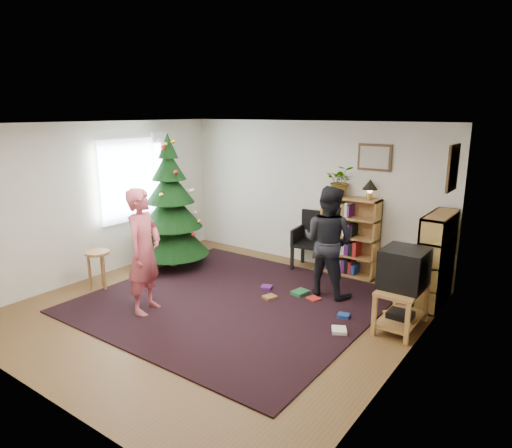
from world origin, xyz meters
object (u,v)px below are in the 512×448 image
Objects in this scene: picture_back at (375,157)px; christmas_tree at (171,213)px; tv_stand at (401,304)px; person_by_chair at (328,242)px; armchair at (314,238)px; person_standing at (144,252)px; bookshelf_back at (350,236)px; bookshelf_right at (436,258)px; potted_plant at (341,181)px; stool at (98,260)px; crt_tv at (404,268)px; picture_right at (453,168)px; table_lamp at (370,186)px.

christmas_tree is at bearing -151.66° from picture_back.
tv_stand is 0.51× the size of person_by_chair.
person_standing is (-0.96, -2.92, 0.32)m from armchair.
bookshelf_right is at bearing -15.18° from bookshelf_back.
potted_plant reaches higher than tv_stand.
christmas_tree is 3.03m from bookshelf_back.
stool is (-0.16, -1.39, -0.50)m from christmas_tree.
stool is (-2.81, -2.84, -0.20)m from bookshelf_back.
person_by_chair reaches higher than bookshelf_back.
person_standing is at bearing -118.45° from bookshelf_back.
picture_right is at bearing 73.13° from crt_tv.
crt_tv is at bearing 180.00° from tv_stand.
table_lamp is at bearing 0.00° from bookshelf_back.
bookshelf_right reaches higher than stool.
christmas_tree is at bearing 9.91° from person_by_chair.
potted_plant is (-1.56, 1.44, 0.76)m from crt_tv.
picture_back is 1.83m from bookshelf_right.
bookshelf_back is 4.03× the size of table_lamp.
bookshelf_back is at bearing 74.82° from bookshelf_right.
armchair is (2.01, 1.42, -0.43)m from christmas_tree.
bookshelf_right is at bearing 125.78° from picture_right.
crt_tv is 0.34× the size of person_by_chair.
person_standing reaches higher than armchair.
bookshelf_right is 0.80× the size of person_by_chair.
table_lamp is at bearing -99.90° from person_by_chair.
armchair is (-2.26, 0.56, -1.42)m from picture_right.
tv_stand is (4.01, 0.01, -0.64)m from christmas_tree.
picture_right reaches higher than stool.
potted_plant is (1.40, 2.96, 0.71)m from person_standing.
christmas_tree is 1.36× the size of person_standing.
bookshelf_back is (-1.62, 0.59, -1.29)m from picture_right.
table_lamp is (-1.18, 0.40, 0.85)m from bookshelf_right.
picture_back is 0.91× the size of stool.
stool is 4.34m from table_lamp.
christmas_tree reaches higher than tv_stand.
christmas_tree is 1.78× the size of bookshelf_back.
stool is at bearing -161.47° from crt_tv.
person_standing is (-3.22, -2.37, -1.10)m from picture_right.
christmas_tree is at bearing 83.24° from stool.
armchair is at bearing 80.16° from bookshelf_right.
person_by_chair is (1.71, 1.95, -0.03)m from person_standing.
potted_plant is (-1.68, 0.40, 0.89)m from bookshelf_right.
christmas_tree is 4.14× the size of crt_tv.
crt_tv is 2.26m from potted_plant.
person_by_chair is at bearing 161.01° from crt_tv.
person_standing is (-1.60, -2.96, 0.18)m from bookshelf_back.
picture_right is 0.46× the size of bookshelf_back.
armchair is at bearing 144.92° from crt_tv.
tv_stand is at bearing -46.55° from bookshelf_back.
crt_tv is 0.57× the size of armchair.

